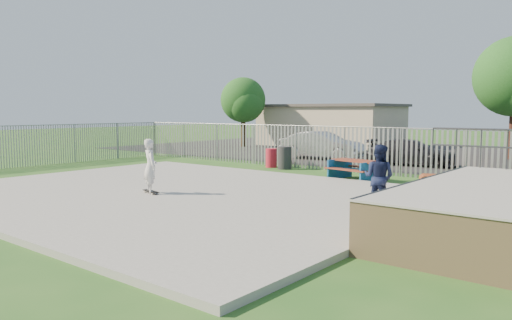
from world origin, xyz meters
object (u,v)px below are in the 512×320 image
Objects in this scene: trash_bin_red at (271,158)px; skater_navy at (379,177)px; trash_bin_grey at (285,158)px; skater_white at (150,166)px; funbox at (451,181)px; car_silver at (322,145)px; tree_left at (243,100)px; picnic_table at (356,170)px; car_dark at (412,152)px.

trash_bin_red is 11.26m from skater_navy.
trash_bin_red is 0.86× the size of trash_bin_grey.
skater_navy is 6.95m from skater_white.
skater_white is (-6.43, -8.51, 0.82)m from funbox.
tree_left reaches higher than car_silver.
car_silver is at bearing 125.50° from funbox.
tree_left is 3.06× the size of skater_white.
trash_bin_grey is 5.15m from car_silver.
car_dark reaches higher than picnic_table.
picnic_table is 6.39m from car_dark.
car_dark is (5.10, 0.11, -0.13)m from car_silver.
funbox is at bearing -2.83° from trash_bin_grey.
picnic_table is 3.50m from funbox.
trash_bin_grey is at bearing -57.61° from skater_white.
tree_left is 3.06× the size of skater_navy.
skater_navy is (3.58, -5.55, 0.59)m from picnic_table.
car_dark is 12.55m from skater_navy.
picnic_table is 4.49m from trash_bin_grey.
car_dark is (-0.30, 6.38, 0.25)m from picnic_table.
trash_bin_grey is at bearing -42.82° from skater_navy.
picnic_table is 5.43m from trash_bin_red.
trash_bin_red is 0.53× the size of skater_white.
trash_bin_grey is 8.99m from skater_white.
picnic_table is at bearing 171.52° from funbox.
car_silver is at bearing 102.13° from trash_bin_grey.
trash_bin_grey is 0.62× the size of skater_navy.
trash_bin_grey reaches higher than funbox.
picnic_table is at bearing -87.46° from skater_white.
trash_bin_grey is 0.23× the size of car_silver.
skater_navy is at bearing -111.08° from funbox.
tree_left is at bearing 154.47° from picnic_table.
car_silver is 14.85m from skater_navy.
trash_bin_red reaches higher than picnic_table.
funbox is at bearing -154.04° from car_dark.
trash_bin_grey is 0.62× the size of skater_white.
skater_white reaches higher than car_dark.
funbox is at bearing -3.72° from trash_bin_red.
trash_bin_grey is at bearing 174.20° from picnic_table.
skater_white reaches higher than trash_bin_red.
car_dark is 14.29m from skater_white.
skater_navy is (7.90, -6.80, 0.47)m from trash_bin_grey.
trash_bin_grey is 10.43m from skater_navy.
tree_left is (-10.82, 9.69, 2.96)m from trash_bin_grey.
trash_bin_red is 0.21× the size of car_dark.
trash_bin_red is 9.34m from skater_white.
picnic_table is 0.49× the size of car_dark.
car_silver reaches higher than trash_bin_grey.
picnic_table is at bearing -16.13° from trash_bin_grey.
trash_bin_red is at bearing 153.41° from funbox.
car_dark is 2.59× the size of skater_navy.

